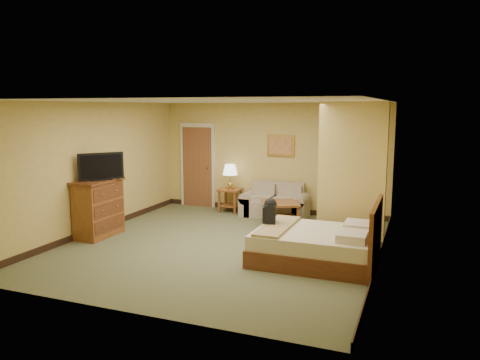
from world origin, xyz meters
The scene contains 17 objects.
floor centered at (0.00, 0.00, 0.00)m, with size 6.00×6.00×0.00m, color #555A3A.
ceiling centered at (0.00, 0.00, 2.60)m, with size 6.00×6.00×0.00m, color white.
back_wall centered at (0.00, 3.00, 1.30)m, with size 5.50×0.02×2.60m, color tan.
left_wall centered at (-2.75, 0.00, 1.30)m, with size 0.02×6.00×2.60m, color tan.
right_wall centered at (2.75, 0.00, 1.30)m, with size 0.02×6.00×2.60m, color tan.
partition centered at (2.15, 0.93, 1.30)m, with size 1.20×0.15×2.60m, color tan.
door centered at (-1.95, 2.96, 1.03)m, with size 0.94×0.16×2.10m.
baseboard centered at (0.00, 2.99, 0.06)m, with size 5.50×0.02×0.12m, color black.
loveseat centered at (0.22, 2.57, 0.25)m, with size 1.53×0.71×0.77m.
side_table centered at (-0.93, 2.65, 0.37)m, with size 0.51×0.51×0.56m.
table_lamp centered at (-0.93, 2.65, 1.00)m, with size 0.36×0.36×0.59m.
coffee_table centered at (0.56, 1.85, 0.36)m, with size 1.01×1.01×0.50m.
wall_picture centered at (0.22, 2.97, 1.60)m, with size 0.66×0.04×0.52m.
dresser centered at (-2.48, -0.30, 0.56)m, with size 0.55×1.05×1.12m.
tv centered at (-2.38, -0.30, 1.36)m, with size 0.58×0.71×0.52m.
bed centered at (1.82, -0.28, 0.29)m, with size 1.94×1.62×1.05m.
backpack centered at (0.97, -0.18, 0.76)m, with size 0.24×0.31×0.47m.
Camera 1 is at (3.29, -7.56, 2.50)m, focal length 35.00 mm.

